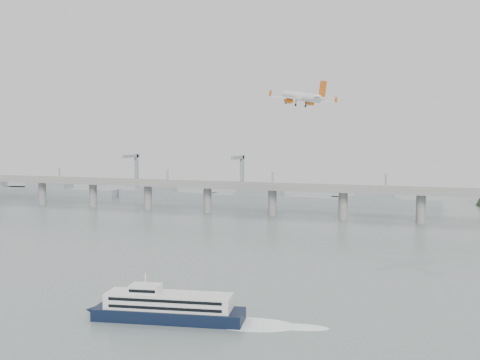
% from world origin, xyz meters
% --- Properties ---
extents(ground, '(900.00, 900.00, 0.00)m').
position_xyz_m(ground, '(0.00, 0.00, 0.00)').
color(ground, slate).
rests_on(ground, ground).
extents(bridge, '(800.00, 22.00, 23.90)m').
position_xyz_m(bridge, '(-1.15, 200.00, 17.65)').
color(bridge, gray).
rests_on(bridge, ground).
extents(distant_fleet, '(453.00, 60.90, 40.00)m').
position_xyz_m(distant_fleet, '(-155.36, 265.08, 6.22)').
color(distant_fleet, gray).
rests_on(distant_fleet, ground).
extents(ferry, '(73.78, 23.17, 14.01)m').
position_xyz_m(ferry, '(9.34, -30.46, 3.80)').
color(ferry, black).
rests_on(ferry, ground).
extents(airliner, '(35.14, 34.17, 11.80)m').
position_xyz_m(airliner, '(15.92, 101.16, 75.32)').
color(airliner, silver).
rests_on(airliner, ground).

